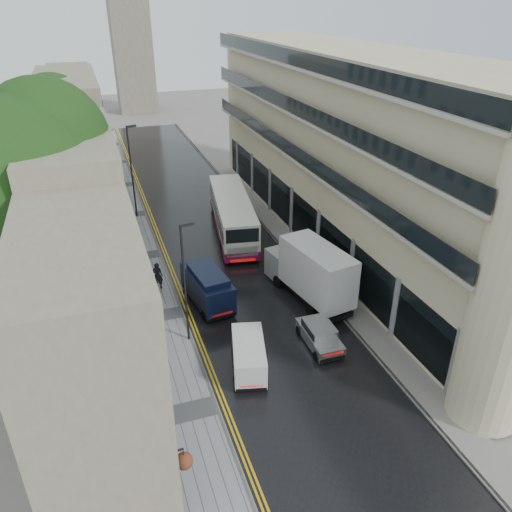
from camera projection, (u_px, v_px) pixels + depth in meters
road at (218, 246)px, 38.90m from camera, size 9.00×85.00×0.02m
left_sidewalk at (143, 256)px, 37.21m from camera, size 2.70×85.00×0.12m
right_sidewalk at (283, 236)px, 40.42m from camera, size 1.80×85.00×0.12m
old_shop_row at (78, 175)px, 35.53m from camera, size 4.50×56.00×12.00m
modern_block at (353, 151)px, 37.35m from camera, size 8.00×40.00×14.00m
tree_near at (18, 221)px, 25.83m from camera, size 10.56×10.56×13.89m
tree_far at (38, 164)px, 37.16m from camera, size 9.24×9.24×12.46m
cream_bus at (222, 233)px, 37.30m from camera, size 4.40×11.76×3.13m
white_lorry at (312, 288)px, 29.48m from camera, size 3.49×7.71×3.90m
silver_hatchback at (317, 350)px, 26.38m from camera, size 1.59×3.52×1.31m
white_van at (236, 374)px, 24.46m from camera, size 2.46×4.00×1.68m
navy_van at (204, 302)px, 29.51m from camera, size 2.51×4.97×2.43m
pedestrian at (158, 276)px, 32.64m from camera, size 0.81×0.68×1.89m
lamp_post_near at (185, 285)px, 26.53m from camera, size 0.81×0.33×7.02m
lamp_post_far at (132, 173)px, 42.17m from camera, size 0.90×0.44×7.84m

